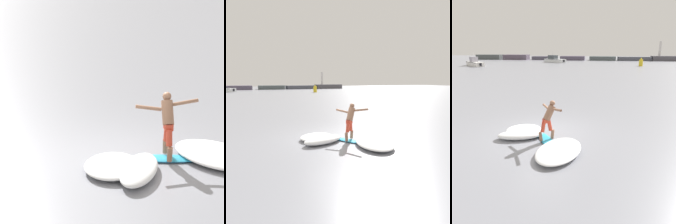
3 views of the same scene
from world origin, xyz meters
The scene contains 8 objects.
ground_plane centered at (0.00, 0.00, 0.00)m, with size 200.00×200.00×0.00m, color gray.
rock_jetty_breakwater centered at (-7.13, 62.00, 0.70)m, with size 65.10×4.74×5.58m.
surfboard centered at (0.41, -1.01, 0.04)m, with size 1.36×1.87×0.21m.
surfer centered at (0.48, -0.91, 1.02)m, with size 1.06×1.25×1.60m.
channel_marker_buoy centered at (10.52, 39.99, 0.79)m, with size 0.81×0.81×1.76m.
wave_foam_at_tail centered at (-0.77, -0.86, 0.16)m, with size 2.01×1.35×0.32m.
wave_foam_at_nose centered at (-0.87, -0.20, 0.12)m, with size 1.97×1.87×0.25m.
wave_foam_beside centered at (1.08, -1.97, 0.13)m, with size 1.94×2.57×0.27m.
Camera 2 is at (-3.54, -9.48, 2.66)m, focal length 35.00 mm.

